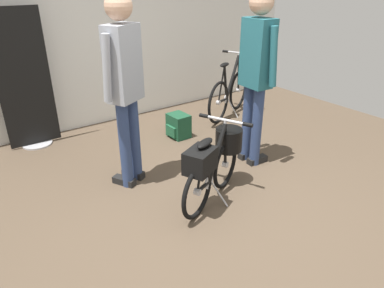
{
  "coord_description": "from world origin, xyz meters",
  "views": [
    {
      "loc": [
        -1.6,
        -1.96,
        1.92
      ],
      "look_at": [
        0.07,
        0.36,
        0.55
      ],
      "focal_mm": 32.96,
      "sensor_mm": 36.0,
      "label": 1
    }
  ],
  "objects_px": {
    "visitor_browsing": "(256,69)",
    "display_bike_left": "(229,93)",
    "folding_bike_foreground": "(215,160)",
    "backpack_on_floor": "(178,126)",
    "visitor_near_wall": "(124,81)",
    "floor_banner_stand": "(26,88)"
  },
  "relations": [
    {
      "from": "visitor_browsing",
      "to": "display_bike_left",
      "type": "bearing_deg",
      "value": 58.4
    },
    {
      "from": "folding_bike_foreground",
      "to": "backpack_on_floor",
      "type": "height_order",
      "value": "folding_bike_foreground"
    },
    {
      "from": "visitor_browsing",
      "to": "visitor_near_wall",
      "type": "bearing_deg",
      "value": 163.57
    },
    {
      "from": "visitor_near_wall",
      "to": "backpack_on_floor",
      "type": "height_order",
      "value": "visitor_near_wall"
    },
    {
      "from": "display_bike_left",
      "to": "visitor_browsing",
      "type": "bearing_deg",
      "value": -121.6
    },
    {
      "from": "display_bike_left",
      "to": "backpack_on_floor",
      "type": "xyz_separation_m",
      "value": [
        -1.06,
        -0.22,
        -0.19
      ]
    },
    {
      "from": "visitor_near_wall",
      "to": "backpack_on_floor",
      "type": "relative_size",
      "value": 5.88
    },
    {
      "from": "visitor_near_wall",
      "to": "floor_banner_stand",
      "type": "bearing_deg",
      "value": 110.69
    },
    {
      "from": "display_bike_left",
      "to": "visitor_near_wall",
      "type": "relative_size",
      "value": 0.67
    },
    {
      "from": "floor_banner_stand",
      "to": "display_bike_left",
      "type": "height_order",
      "value": "floor_banner_stand"
    },
    {
      "from": "visitor_browsing",
      "to": "backpack_on_floor",
      "type": "distance_m",
      "value": 1.41
    },
    {
      "from": "visitor_browsing",
      "to": "floor_banner_stand",
      "type": "bearing_deg",
      "value": 134.62
    },
    {
      "from": "floor_banner_stand",
      "to": "visitor_near_wall",
      "type": "height_order",
      "value": "visitor_near_wall"
    },
    {
      "from": "display_bike_left",
      "to": "visitor_browsing",
      "type": "height_order",
      "value": "visitor_browsing"
    },
    {
      "from": "folding_bike_foreground",
      "to": "display_bike_left",
      "type": "relative_size",
      "value": 0.81
    },
    {
      "from": "floor_banner_stand",
      "to": "backpack_on_floor",
      "type": "distance_m",
      "value": 1.88
    },
    {
      "from": "backpack_on_floor",
      "to": "floor_banner_stand",
      "type": "bearing_deg",
      "value": 151.76
    },
    {
      "from": "visitor_browsing",
      "to": "backpack_on_floor",
      "type": "xyz_separation_m",
      "value": [
        -0.28,
        1.04,
        -0.91
      ]
    },
    {
      "from": "floor_banner_stand",
      "to": "visitor_browsing",
      "type": "relative_size",
      "value": 0.9
    },
    {
      "from": "backpack_on_floor",
      "to": "folding_bike_foreground",
      "type": "bearing_deg",
      "value": -110.44
    },
    {
      "from": "visitor_near_wall",
      "to": "backpack_on_floor",
      "type": "bearing_deg",
      "value": 33.05
    },
    {
      "from": "visitor_near_wall",
      "to": "backpack_on_floor",
      "type": "distance_m",
      "value": 1.51
    }
  ]
}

